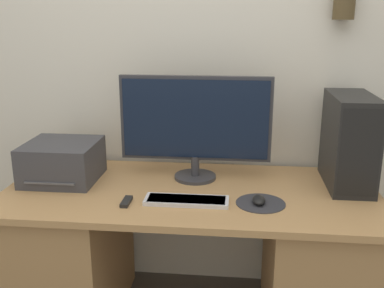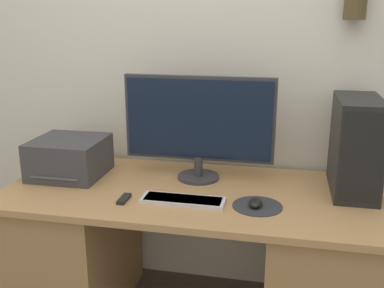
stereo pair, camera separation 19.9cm
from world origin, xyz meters
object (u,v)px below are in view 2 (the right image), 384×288
at_px(keyboard, 183,200).
at_px(monitor, 199,123).
at_px(computer_tower, 356,146).
at_px(printer, 69,157).
at_px(remote_control, 124,199).
at_px(mouse, 255,203).

bearing_deg(keyboard, monitor, 88.88).
bearing_deg(computer_tower, printer, -176.86).
bearing_deg(monitor, printer, -172.21).
bearing_deg(computer_tower, remote_control, -161.55).
bearing_deg(keyboard, computer_tower, 21.98).
height_order(printer, remote_control, printer).
xyz_separation_m(keyboard, printer, (-0.63, 0.22, 0.08)).
bearing_deg(computer_tower, monitor, 178.96).
bearing_deg(computer_tower, mouse, -146.59).
relative_size(monitor, printer, 2.14).
relative_size(mouse, computer_tower, 0.22).
distance_m(keyboard, printer, 0.67).
xyz_separation_m(mouse, remote_control, (-0.56, -0.05, -0.01)).
height_order(monitor, remote_control, monitor).
bearing_deg(printer, keyboard, -18.95).
xyz_separation_m(mouse, printer, (-0.93, 0.20, 0.07)).
relative_size(monitor, keyboard, 2.00).
bearing_deg(mouse, computer_tower, 33.41).
xyz_separation_m(keyboard, mouse, (0.30, 0.02, 0.01)).
xyz_separation_m(monitor, mouse, (0.30, -0.29, -0.26)).
relative_size(mouse, remote_control, 0.91).
bearing_deg(mouse, remote_control, -174.74).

